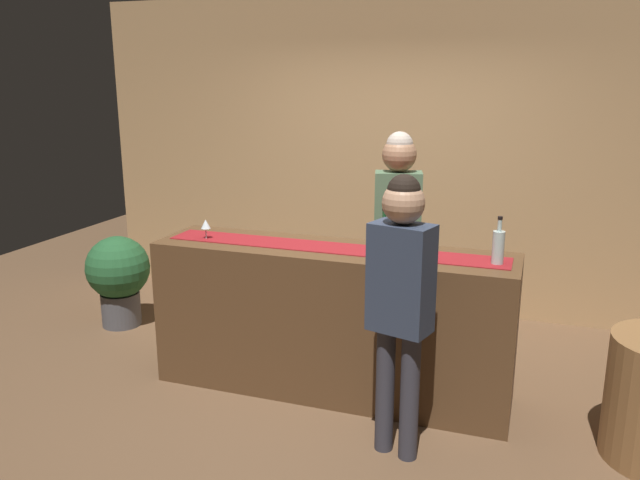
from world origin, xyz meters
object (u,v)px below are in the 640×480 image
potted_plant_tall (118,275)px  customer_sipping (401,289)px  wine_glass_near_customer (428,245)px  wine_bottle_green (384,236)px  bartender (397,222)px  wine_glass_mid_counter (206,225)px  wine_bottle_clear (498,247)px

potted_plant_tall → customer_sipping: bearing=-22.9°
wine_glass_near_customer → customer_sipping: size_ratio=0.09×
wine_bottle_green → bartender: bartender is taller
wine_glass_near_customer → customer_sipping: (-0.05, -0.55, -0.12)m
customer_sipping → potted_plant_tall: 3.06m
wine_bottle_green → wine_glass_mid_counter: bearing=-177.3°
wine_glass_near_customer → wine_glass_mid_counter: (-1.59, 0.03, 0.00)m
bartender → customer_sipping: bartender is taller
customer_sipping → potted_plant_tall: bearing=172.7°
wine_bottle_clear → customer_sipping: size_ratio=0.18×
wine_bottle_clear → wine_glass_near_customer: 0.42m
customer_sipping → potted_plant_tall: (-2.77, 1.17, -0.56)m
wine_glass_mid_counter → wine_bottle_clear: bearing=1.1°
wine_bottle_green → wine_glass_near_customer: bearing=-15.7°
wine_glass_near_customer → bartender: bartender is taller
bartender → potted_plant_tall: 2.56m
wine_bottle_green → bartender: (-0.04, 0.58, -0.04)m
wine_glass_mid_counter → customer_sipping: 1.64m
wine_bottle_green → bartender: bearing=93.8°
wine_glass_near_customer → potted_plant_tall: bearing=167.6°
wine_glass_near_customer → bartender: size_ratio=0.08×
wine_glass_near_customer → customer_sipping: 0.56m
wine_bottle_clear → bartender: bartender is taller
wine_glass_mid_counter → potted_plant_tall: size_ratio=0.18×
wine_bottle_green → wine_glass_mid_counter: 1.28m
wine_bottle_green → customer_sipping: 0.69m
wine_bottle_green → potted_plant_tall: (-2.52, 0.53, -0.68)m
wine_bottle_green → wine_bottle_clear: size_ratio=1.00×
potted_plant_tall → bartender: bearing=1.1°
wine_bottle_clear → bartender: 0.98m
wine_bottle_clear → potted_plant_tall: 3.36m
wine_bottle_clear → potted_plant_tall: wine_bottle_clear is taller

